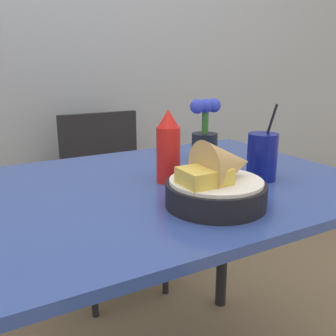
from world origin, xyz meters
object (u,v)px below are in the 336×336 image
object	(u,v)px
food_basket	(219,182)
drink_cup	(262,158)
ketchup_bottle	(168,147)
flower_vase	(205,134)
chair_far_window	(107,183)

from	to	relation	value
food_basket	drink_cup	xyz separation A→B (m)	(0.23, 0.10, 0.01)
ketchup_bottle	flower_vase	bearing A→B (deg)	33.48
food_basket	drink_cup	distance (m)	0.25
drink_cup	flower_vase	distance (m)	0.27
ketchup_bottle	flower_vase	distance (m)	0.27
ketchup_bottle	flower_vase	xyz separation A→B (m)	(0.23, 0.15, -0.01)
ketchup_bottle	chair_far_window	bearing A→B (deg)	82.26
food_basket	ketchup_bottle	world-z (taller)	ketchup_bottle
food_basket	drink_cup	size ratio (longest dim) A/B	1.08
food_basket	flower_vase	size ratio (longest dim) A/B	1.13
chair_far_window	flower_vase	xyz separation A→B (m)	(0.12, -0.66, 0.35)
chair_far_window	food_basket	world-z (taller)	food_basket
chair_far_window	ketchup_bottle	distance (m)	0.89
flower_vase	chair_far_window	bearing A→B (deg)	100.15
food_basket	flower_vase	distance (m)	0.43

